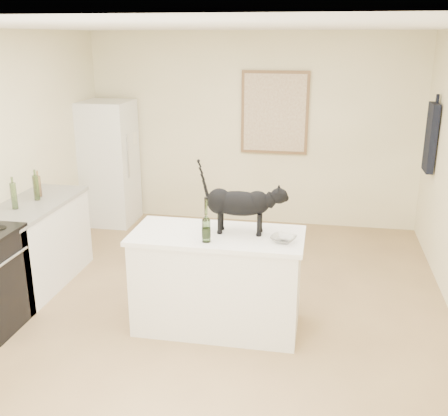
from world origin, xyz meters
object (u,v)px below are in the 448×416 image
glass_bowl (283,239)px  wine_bottle (206,223)px  fridge (108,163)px  black_cat (239,207)px

glass_bowl → wine_bottle: bearing=-170.2°
wine_bottle → glass_bowl: wine_bottle is taller
fridge → wine_bottle: (2.00, -2.75, 0.22)m
black_cat → fridge: bearing=130.9°
fridge → glass_bowl: (2.63, -2.64, 0.08)m
fridge → glass_bowl: 3.73m
glass_bowl → fridge: bearing=134.8°
wine_bottle → glass_bowl: (0.63, 0.11, -0.14)m
black_cat → wine_bottle: bearing=-132.5°
glass_bowl → black_cat: bearing=159.4°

